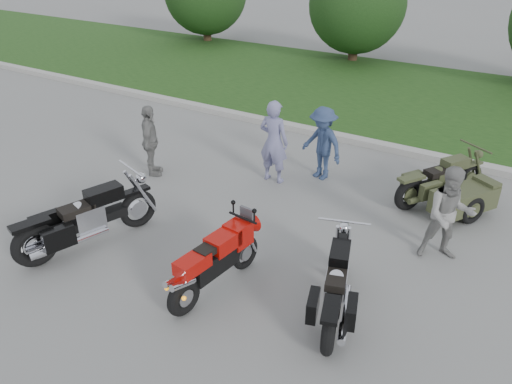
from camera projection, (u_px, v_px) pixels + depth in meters
The scene contains 12 objects.
ground at pixel (213, 266), 8.06m from camera, with size 80.00×80.00×0.00m, color gray.
curb at pixel (352, 140), 12.52m from camera, with size 60.00×0.30×0.15m, color #ACAAA2.
grass_strip at pixel (402, 96), 15.64m from camera, with size 60.00×8.00×0.14m, color #355E20.
tree_mid_left at pixel (357, 4), 18.51m from camera, with size 3.60×3.60×4.00m.
sportbike_red at pixel (214, 261), 7.27m from camera, with size 0.47×1.93×0.91m.
cruiser_left at pixel (83, 221), 8.30m from camera, with size 0.95×2.47×0.98m.
cruiser_right at pixel (336, 289), 6.87m from camera, with size 0.85×2.16×0.85m.
cruiser_sidecar at pixel (452, 192), 9.41m from camera, with size 1.75×2.08×0.86m.
person_stripe at pixel (274, 142), 10.31m from camera, with size 0.65×0.42×1.77m, color #7C7CA8.
person_grey at pixel (449, 215), 7.89m from camera, with size 0.79×0.61×1.62m, color gray.
person_denim at pixel (322, 143), 10.47m from camera, with size 1.02×0.59×1.59m, color navy.
person_back at pixel (150, 141), 10.62m from camera, with size 0.92×0.38×1.56m, color gray.
Camera 1 is at (3.99, -5.20, 4.89)m, focal length 35.00 mm.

